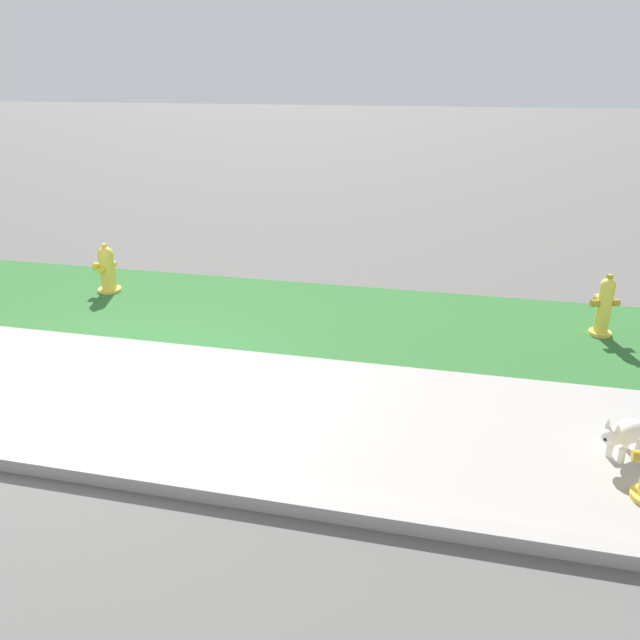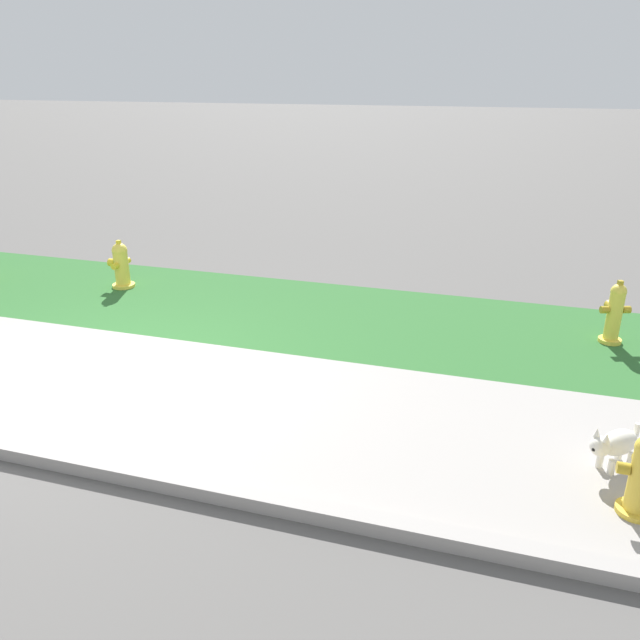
# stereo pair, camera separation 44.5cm
# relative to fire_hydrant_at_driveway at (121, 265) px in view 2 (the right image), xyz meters

# --- Properties ---
(ground_plane) EXTENTS (120.00, 120.00, 0.00)m
(ground_plane) POSITION_rel_fire_hydrant_at_driveway_xyz_m (1.54, -2.90, -0.35)
(ground_plane) COLOR #5B5956
(sidewalk_pavement) EXTENTS (18.00, 2.58, 0.01)m
(sidewalk_pavement) POSITION_rel_fire_hydrant_at_driveway_xyz_m (1.54, -2.90, -0.35)
(sidewalk_pavement) COLOR #9E9993
(sidewalk_pavement) RESTS_ON ground
(grass_verge) EXTENTS (18.00, 2.69, 0.01)m
(grass_verge) POSITION_rel_fire_hydrant_at_driveway_xyz_m (1.54, -0.27, -0.35)
(grass_verge) COLOR #2D662D
(grass_verge) RESTS_ON ground
(fire_hydrant_at_driveway) EXTENTS (0.38, 0.40, 0.74)m
(fire_hydrant_at_driveway) POSITION_rel_fire_hydrant_at_driveway_xyz_m (0.00, 0.00, 0.00)
(fire_hydrant_at_driveway) COLOR yellow
(fire_hydrant_at_driveway) RESTS_ON ground
(fire_hydrant_across_street) EXTENTS (0.37, 0.33, 0.80)m
(fire_hydrant_across_street) POSITION_rel_fire_hydrant_at_driveway_xyz_m (6.94, -0.09, 0.03)
(fire_hydrant_across_street) COLOR yellow
(fire_hydrant_across_street) RESTS_ON ground
(small_white_dog) EXTENTS (0.45, 0.46, 0.43)m
(small_white_dog) POSITION_rel_fire_hydrant_at_driveway_xyz_m (6.63, -2.95, -0.11)
(small_white_dog) COLOR silver
(small_white_dog) RESTS_ON ground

